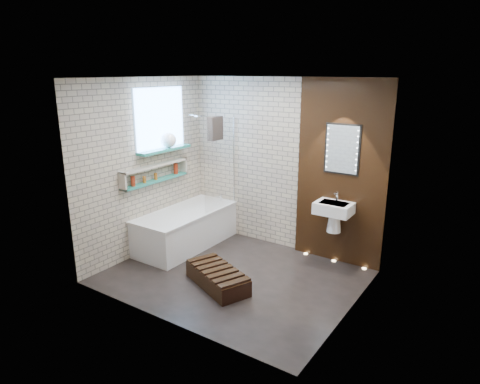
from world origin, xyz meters
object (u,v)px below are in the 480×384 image
Objects in this scene: washbasin at (334,212)px; walnut_step at (217,278)px; bathtub at (186,228)px; led_mirror at (342,149)px; bath_screen at (220,164)px.

washbasin reaches higher than walnut_step.
bathtub is at bearing 146.69° from walnut_step.
walnut_step is (-0.97, -1.41, -0.68)m from washbasin.
walnut_step is at bearing -121.72° from led_mirror.
led_mirror is 0.73× the size of walnut_step.
bath_screen is at bearing -174.22° from washbasin.
bathtub is 2.68m from led_mirror.
bathtub is at bearing -128.90° from bath_screen.
bath_screen is at bearing 124.57° from walnut_step.
bath_screen is at bearing 51.10° from bathtub.
bath_screen reaches higher than bathtub.
washbasin is at bearing 16.01° from bathtub.
led_mirror is at bearing 90.00° from washbasin.
led_mirror is 2.41m from walnut_step.
washbasin is at bearing -90.00° from led_mirror.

